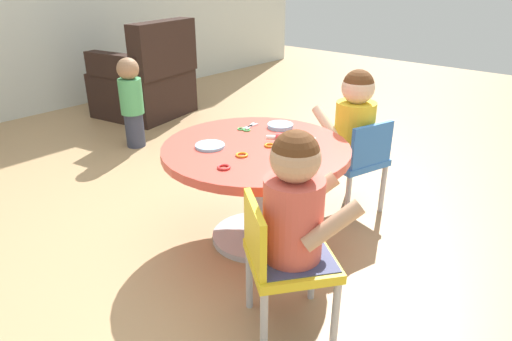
{
  "coord_description": "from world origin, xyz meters",
  "views": [
    {
      "loc": [
        -1.47,
        -1.29,
        1.26
      ],
      "look_at": [
        0.0,
        0.0,
        0.38
      ],
      "focal_mm": 31.77,
      "sensor_mm": 36.0,
      "label": 1
    }
  ],
  "objects_px": {
    "rolling_pin": "(291,139)",
    "seated_child_left": "(295,202)",
    "child_chair_left": "(282,259)",
    "armchair_dark": "(146,82)",
    "child_chair_right": "(356,160)",
    "seated_child_right": "(355,118)",
    "craft_table": "(256,170)",
    "craft_scissors": "(247,128)",
    "toddler_standing": "(131,100)"
  },
  "relations": [
    {
      "from": "child_chair_left",
      "to": "seated_child_left",
      "type": "bearing_deg",
      "value": -36.85
    },
    {
      "from": "rolling_pin",
      "to": "seated_child_left",
      "type": "bearing_deg",
      "value": -141.49
    },
    {
      "from": "armchair_dark",
      "to": "rolling_pin",
      "type": "distance_m",
      "value": 2.4
    },
    {
      "from": "child_chair_right",
      "to": "seated_child_right",
      "type": "xyz_separation_m",
      "value": [
        0.01,
        0.04,
        0.23
      ]
    },
    {
      "from": "armchair_dark",
      "to": "rolling_pin",
      "type": "relative_size",
      "value": 4.13
    },
    {
      "from": "craft_table",
      "to": "seated_child_left",
      "type": "xyz_separation_m",
      "value": [
        -0.37,
        -0.5,
        0.15
      ]
    },
    {
      "from": "seated_child_right",
      "to": "child_chair_right",
      "type": "bearing_deg",
      "value": -106.65
    },
    {
      "from": "rolling_pin",
      "to": "armchair_dark",
      "type": "bearing_deg",
      "value": 70.16
    },
    {
      "from": "child_chair_right",
      "to": "toddler_standing",
      "type": "bearing_deg",
      "value": 96.65
    },
    {
      "from": "armchair_dark",
      "to": "craft_scissors",
      "type": "xyz_separation_m",
      "value": [
        -0.79,
        -1.95,
        0.2
      ]
    },
    {
      "from": "toddler_standing",
      "to": "seated_child_right",
      "type": "bearing_deg",
      "value": -82.83
    },
    {
      "from": "toddler_standing",
      "to": "rolling_pin",
      "type": "bearing_deg",
      "value": -98.52
    },
    {
      "from": "armchair_dark",
      "to": "craft_scissors",
      "type": "height_order",
      "value": "armchair_dark"
    },
    {
      "from": "child_chair_left",
      "to": "armchair_dark",
      "type": "distance_m",
      "value": 2.94
    },
    {
      "from": "rolling_pin",
      "to": "craft_scissors",
      "type": "relative_size",
      "value": 1.48
    },
    {
      "from": "armchair_dark",
      "to": "toddler_standing",
      "type": "bearing_deg",
      "value": -133.63
    },
    {
      "from": "child_chair_right",
      "to": "rolling_pin",
      "type": "relative_size",
      "value": 2.61
    },
    {
      "from": "seated_child_left",
      "to": "child_chair_right",
      "type": "distance_m",
      "value": 1.02
    },
    {
      "from": "armchair_dark",
      "to": "craft_scissors",
      "type": "relative_size",
      "value": 6.1
    },
    {
      "from": "craft_table",
      "to": "seated_child_right",
      "type": "relative_size",
      "value": 1.72
    },
    {
      "from": "child_chair_right",
      "to": "craft_scissors",
      "type": "bearing_deg",
      "value": 136.76
    },
    {
      "from": "seated_child_left",
      "to": "craft_scissors",
      "type": "xyz_separation_m",
      "value": [
        0.52,
        0.69,
        -0.02
      ]
    },
    {
      "from": "craft_table",
      "to": "toddler_standing",
      "type": "xyz_separation_m",
      "value": [
        0.38,
        1.56,
        -0.02
      ]
    },
    {
      "from": "seated_child_right",
      "to": "child_chair_left",
      "type": "bearing_deg",
      "value": -163.09
    },
    {
      "from": "armchair_dark",
      "to": "child_chair_right",
      "type": "bearing_deg",
      "value": -98.63
    },
    {
      "from": "armchair_dark",
      "to": "child_chair_left",
      "type": "bearing_deg",
      "value": -117.04
    },
    {
      "from": "seated_child_left",
      "to": "armchair_dark",
      "type": "height_order",
      "value": "armchair_dark"
    },
    {
      "from": "seated_child_right",
      "to": "toddler_standing",
      "type": "distance_m",
      "value": 1.75
    },
    {
      "from": "child_chair_right",
      "to": "seated_child_right",
      "type": "relative_size",
      "value": 1.05
    },
    {
      "from": "child_chair_left",
      "to": "seated_child_left",
      "type": "xyz_separation_m",
      "value": [
        0.03,
        -0.02,
        0.23
      ]
    },
    {
      "from": "seated_child_left",
      "to": "child_chair_right",
      "type": "bearing_deg",
      "value": 16.85
    },
    {
      "from": "seated_child_left",
      "to": "armchair_dark",
      "type": "bearing_deg",
      "value": 63.72
    },
    {
      "from": "child_chair_left",
      "to": "armchair_dark",
      "type": "relative_size",
      "value": 0.63
    },
    {
      "from": "craft_table",
      "to": "toddler_standing",
      "type": "distance_m",
      "value": 1.6
    },
    {
      "from": "craft_table",
      "to": "rolling_pin",
      "type": "xyz_separation_m",
      "value": [
        0.13,
        -0.1,
        0.15
      ]
    },
    {
      "from": "child_chair_left",
      "to": "craft_scissors",
      "type": "relative_size",
      "value": 3.85
    },
    {
      "from": "seated_child_left",
      "to": "toddler_standing",
      "type": "height_order",
      "value": "seated_child_left"
    },
    {
      "from": "child_chair_left",
      "to": "seated_child_right",
      "type": "distance_m",
      "value": 1.06
    },
    {
      "from": "craft_table",
      "to": "child_chair_right",
      "type": "height_order",
      "value": "child_chair_right"
    },
    {
      "from": "craft_table",
      "to": "child_chair_left",
      "type": "relative_size",
      "value": 1.63
    },
    {
      "from": "child_chair_right",
      "to": "seated_child_right",
      "type": "distance_m",
      "value": 0.23
    },
    {
      "from": "craft_table",
      "to": "toddler_standing",
      "type": "relative_size",
      "value": 1.3
    },
    {
      "from": "seated_child_right",
      "to": "armchair_dark",
      "type": "relative_size",
      "value": 0.6
    },
    {
      "from": "craft_table",
      "to": "child_chair_left",
      "type": "bearing_deg",
      "value": -130.06
    },
    {
      "from": "child_chair_right",
      "to": "armchair_dark",
      "type": "xyz_separation_m",
      "value": [
        0.36,
        2.36,
        0.0
      ]
    },
    {
      "from": "toddler_standing",
      "to": "rolling_pin",
      "type": "xyz_separation_m",
      "value": [
        -0.25,
        -1.66,
        0.17
      ]
    },
    {
      "from": "child_chair_left",
      "to": "child_chair_right",
      "type": "bearing_deg",
      "value": 15.03
    },
    {
      "from": "child_chair_left",
      "to": "craft_table",
      "type": "bearing_deg",
      "value": 49.94
    },
    {
      "from": "child_chair_left",
      "to": "craft_scissors",
      "type": "height_order",
      "value": "child_chair_left"
    },
    {
      "from": "seated_child_left",
      "to": "child_chair_right",
      "type": "relative_size",
      "value": 0.95
    }
  ]
}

